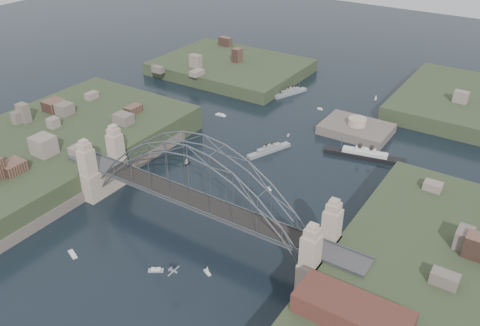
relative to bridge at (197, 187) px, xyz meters
name	(u,v)px	position (x,y,z in m)	size (l,w,h in m)	color
ground	(200,230)	(0.00, 0.00, -12.32)	(500.00, 500.00, 0.00)	black
bridge	(197,187)	(0.00, 0.00, 0.00)	(84.00, 13.80, 24.60)	#474649
shore_west	(44,159)	(-57.32, 0.00, -10.35)	(50.50, 90.00, 12.00)	#303D24
shore_east	(443,325)	(57.32, 0.00, -10.35)	(50.50, 90.00, 12.00)	#303D24
headland_nw	(231,72)	(-55.00, 95.00, -11.82)	(60.00, 45.00, 9.00)	#303D24
fort_island	(356,134)	(12.00, 70.00, -12.66)	(22.00, 16.00, 9.40)	#60554D
wharf_shed	(352,312)	(44.00, -14.00, -2.32)	(20.00, 8.00, 4.00)	#592D26
naval_cruiser_near	(269,150)	(-5.57, 42.90, -11.60)	(7.79, 15.20, 4.67)	#979B9F
naval_cruiser_far	(290,93)	(-22.03, 87.46, -11.52)	(7.71, 14.87, 5.13)	#979B9F
ocean_liner	(365,155)	(20.53, 55.63, -11.39)	(24.66, 8.13, 6.01)	black
aeroplane	(173,271)	(7.60, -18.74, -7.49)	(1.87, 3.56, 0.52)	#A7A9AE
small_boat_a	(187,161)	(-22.33, 23.30, -11.48)	(1.08, 2.54, 2.38)	white
small_boat_b	(269,189)	(5.21, 24.62, -12.17)	(1.89, 1.58, 0.45)	white
small_boat_c	(156,270)	(0.92, -16.92, -12.04)	(3.38, 2.79, 1.43)	white
small_boat_d	(382,185)	(30.42, 43.71, -12.17)	(1.27, 2.03, 0.45)	white
small_boat_e	(221,115)	(-33.51, 56.65, -12.05)	(3.95, 1.49, 1.43)	white
small_boat_f	(288,135)	(-5.80, 55.89, -12.17)	(1.04, 1.92, 0.45)	white
small_boat_h	(320,109)	(-6.18, 80.73, -12.04)	(2.07, 0.73, 1.43)	white
small_boat_i	(343,236)	(30.30, 16.52, -12.17)	(2.42, 1.48, 0.45)	white
small_boat_j	(73,254)	(-18.52, -23.22, -12.17)	(3.50, 2.23, 0.45)	white
small_boat_k	(376,97)	(7.60, 100.74, -11.40)	(1.28, 2.21, 2.38)	white
small_boat_l	(161,132)	(-42.52, 34.80, -12.17)	(2.64, 1.94, 0.45)	white
small_boat_m	(207,270)	(10.70, -11.32, -11.41)	(2.26, 1.53, 2.38)	white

